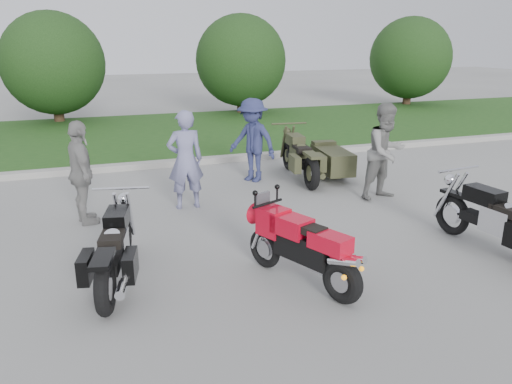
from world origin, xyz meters
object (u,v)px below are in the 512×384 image
object	(u,v)px
person_stripe	(185,160)
sportbike_red	(304,246)
cruiser_left	(115,253)
person_back	(81,173)
cruiser_sidecar	(319,160)
person_grey	(386,152)
person_denim	(253,140)
cruiser_right	(505,226)

from	to	relation	value
person_stripe	sportbike_red	bearing A→B (deg)	101.38
cruiser_left	person_back	bearing A→B (deg)	110.34
cruiser_sidecar	person_stripe	distance (m)	3.40
person_grey	person_denim	bearing A→B (deg)	123.31
person_grey	person_denim	distance (m)	2.90
cruiser_left	person_stripe	xyz separation A→B (m)	(1.49, 2.74, 0.47)
cruiser_right	sportbike_red	bearing A→B (deg)	170.76
person_back	cruiser_sidecar	bearing A→B (deg)	-86.69
cruiser_left	person_grey	distance (m)	5.68
cruiser_left	person_denim	xyz separation A→B (m)	(3.25, 4.09, 0.46)
person_denim	person_back	bearing A→B (deg)	-101.13
sportbike_red	person_stripe	size ratio (longest dim) A/B	0.98
sportbike_red	person_back	size ratio (longest dim) A/B	1.02
person_stripe	cruiser_right	bearing A→B (deg)	135.46
cruiser_sidecar	cruiser_right	bearing A→B (deg)	-75.13
person_stripe	person_grey	bearing A→B (deg)	168.35
cruiser_left	person_stripe	bearing A→B (deg)	74.38
sportbike_red	person_grey	world-z (taller)	person_grey
cruiser_sidecar	person_grey	world-z (taller)	person_grey
cruiser_right	person_stripe	xyz separation A→B (m)	(-3.88, 3.69, 0.44)
cruiser_left	cruiser_right	size ratio (longest dim) A/B	0.93
sportbike_red	person_stripe	xyz separation A→B (m)	(-0.77, 3.53, 0.39)
cruiser_left	person_denim	distance (m)	5.25
cruiser_right	cruiser_sidecar	world-z (taller)	cruiser_sidecar
cruiser_right	person_back	world-z (taller)	person_back
cruiser_left	person_back	size ratio (longest dim) A/B	1.27
cruiser_right	person_grey	xyz separation A→B (m)	(-0.08, 2.97, 0.47)
cruiser_right	cruiser_sidecar	bearing A→B (deg)	91.72
cruiser_sidecar	person_back	size ratio (longest dim) A/B	1.39
person_grey	cruiser_right	bearing A→B (deg)	-99.69
cruiser_right	person_stripe	bearing A→B (deg)	130.08
sportbike_red	cruiser_left	world-z (taller)	sportbike_red
person_denim	person_grey	bearing A→B (deg)	9.50
cruiser_sidecar	person_denim	bearing A→B (deg)	172.37
cruiser_right	cruiser_left	bearing A→B (deg)	163.63
cruiser_sidecar	person_stripe	world-z (taller)	person_stripe
person_stripe	person_back	size ratio (longest dim) A/B	1.03
sportbike_red	person_back	xyz separation A→B (m)	(-2.59, 3.29, 0.36)
person_back	cruiser_left	bearing A→B (deg)	177.21
cruiser_left	person_stripe	distance (m)	3.15
sportbike_red	cruiser_sidecar	world-z (taller)	cruiser_sidecar
sportbike_red	cruiser_sidecar	distance (m)	5.13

